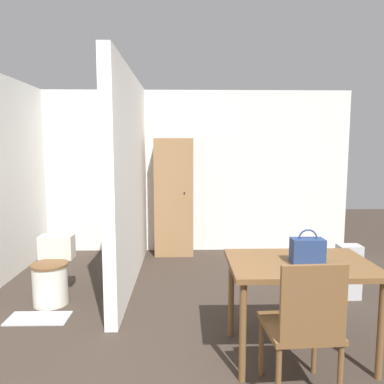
# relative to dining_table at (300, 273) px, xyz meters

# --- Properties ---
(wall_back) EXTENTS (5.23, 0.12, 2.50)m
(wall_back) POSITION_rel_dining_table_xyz_m (-0.92, 3.12, 0.58)
(wall_back) COLOR white
(wall_back) RESTS_ON ground_plane
(partition_wall) EXTENTS (0.12, 2.66, 2.50)m
(partition_wall) POSITION_rel_dining_table_xyz_m (-1.54, 1.73, 0.58)
(partition_wall) COLOR white
(partition_wall) RESTS_ON ground_plane
(dining_table) EXTENTS (1.09, 0.75, 0.76)m
(dining_table) POSITION_rel_dining_table_xyz_m (0.00, 0.00, 0.00)
(dining_table) COLOR brown
(dining_table) RESTS_ON ground_plane
(wooden_chair) EXTENTS (0.48, 0.48, 0.95)m
(wooden_chair) POSITION_rel_dining_table_xyz_m (-0.13, -0.52, -0.16)
(wooden_chair) COLOR brown
(wooden_chair) RESTS_ON ground_plane
(toilet) EXTENTS (0.38, 0.53, 0.67)m
(toilet) POSITION_rel_dining_table_xyz_m (-2.29, 1.08, -0.38)
(toilet) COLOR silver
(toilet) RESTS_ON ground_plane
(handbag) EXTENTS (0.24, 0.13, 0.26)m
(handbag) POSITION_rel_dining_table_xyz_m (0.04, -0.04, 0.19)
(handbag) COLOR navy
(handbag) RESTS_ON dining_table
(wooden_cabinet) EXTENTS (0.58, 0.40, 1.76)m
(wooden_cabinet) POSITION_rel_dining_table_xyz_m (-1.04, 2.85, 0.21)
(wooden_cabinet) COLOR #997047
(wooden_cabinet) RESTS_ON ground_plane
(bath_mat) EXTENTS (0.58, 0.29, 0.01)m
(bath_mat) POSITION_rel_dining_table_xyz_m (-2.29, 0.67, -0.67)
(bath_mat) COLOR #B2BCC6
(bath_mat) RESTS_ON ground_plane
(space_heater) EXTENTS (0.24, 0.17, 0.59)m
(space_heater) POSITION_rel_dining_table_xyz_m (0.89, 1.11, -0.38)
(space_heater) COLOR #BCBCC1
(space_heater) RESTS_ON ground_plane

